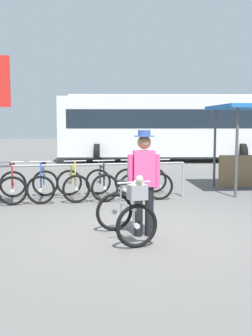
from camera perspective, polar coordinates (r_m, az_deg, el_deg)
name	(u,v)px	position (r m, az deg, el deg)	size (l,w,h in m)	color
ground_plane	(139,231)	(7.04, 1.87, -8.82)	(80.00, 80.00, 0.00)	#605E5B
bike_rack_rail	(92,171)	(9.73, -4.76, -0.38)	(4.59, 0.45, 0.88)	#99999E
racked_bike_red	(13,186)	(9.93, -15.57, -2.40)	(0.82, 1.17, 0.97)	black
racked_bike_blue	(43,185)	(9.90, -11.53, -2.32)	(0.67, 1.10, 0.97)	black
racked_bike_yellow	(73,184)	(9.91, -7.47, -2.23)	(0.86, 1.19, 0.97)	black
racked_bike_black	(101,183)	(9.98, -3.46, -2.13)	(0.78, 1.19, 0.98)	black
racked_bike_white	(129,182)	(10.09, 0.49, -2.03)	(0.68, 1.10, 0.97)	black
racked_bike_orange	(157,182)	(10.25, 4.32, -1.91)	(0.72, 1.13, 0.97)	black
featured_bicycle	(128,210)	(6.38, 0.21, -5.93)	(0.91, 1.25, 1.09)	black
person_with_featured_bike	(144,178)	(6.59, 2.53, -1.46)	(0.53, 0.32, 1.72)	black
bus_distant	(167,125)	(19.46, 5.72, 6.07)	(10.17, 3.92, 3.08)	silver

